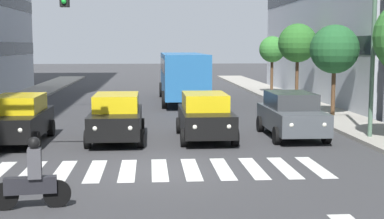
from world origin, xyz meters
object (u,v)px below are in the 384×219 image
car_0 (291,114)px  street_lamp_right (0,23)px  motorcycle_with_rider (32,179)px  car_3 (18,118)px  street_tree_1 (335,49)px  street_tree_3 (272,50)px  bus_behind_traffic (183,72)px  car_2 (117,117)px  car_1 (205,116)px  street_lamp_left (365,11)px  street_tree_2 (298,43)px

car_0 → street_lamp_right: 14.50m
car_0 → motorcycle_with_rider: 11.72m
car_3 → street_tree_1: (-13.58, -5.64, 2.43)m
motorcycle_with_rider → street_tree_3: size_ratio=0.42×
car_3 → street_tree_1: 14.91m
car_3 → bus_behind_traffic: bearing=-115.9°
motorcycle_with_rider → car_3: bearing=-75.1°
car_2 → street_lamp_right: 9.60m
car_1 → street_lamp_right: bearing=-36.0°
car_2 → street_lamp_right: (5.81, -6.69, 3.68)m
car_1 → street_lamp_left: bearing=172.2°
car_0 → street_lamp_right: size_ratio=0.62×
street_tree_2 → street_tree_3: size_ratio=1.16×
street_lamp_right → motorcycle_with_rider: bearing=106.6°
car_1 → motorcycle_with_rider: 9.63m
street_lamp_left → street_tree_2: street_lamp_left is taller
car_2 → street_tree_3: 20.66m
car_1 → car_3: same height
bus_behind_traffic → street_lamp_right: size_ratio=1.47×
street_tree_1 → motorcycle_with_rider: bearing=50.6°
car_0 → street_lamp_left: size_ratio=0.58×
bus_behind_traffic → car_1: bearing=90.0°
car_0 → car_2: same height
bus_behind_traffic → street_lamp_left: street_lamp_left is taller
street_lamp_left → car_1: bearing=-7.8°
motorcycle_with_rider → street_tree_2: bearing=-119.4°
car_0 → street_tree_1: (-3.44, -5.24, 2.43)m
street_tree_3 → car_1: bearing=69.7°
car_0 → car_3: (10.14, 0.40, 0.00)m
bus_behind_traffic → street_tree_1: bearing=129.0°
car_2 → street_lamp_right: bearing=-49.0°
motorcycle_with_rider → car_0: bearing=-132.7°
car_2 → street_lamp_right: street_lamp_right is taller
motorcycle_with_rider → street_lamp_right: size_ratio=0.24×
street_tree_3 → street_tree_1: bearing=90.8°
car_3 → street_tree_1: bearing=-157.4°
car_2 → street_tree_1: (-10.07, -5.47, 2.43)m
street_tree_2 → street_tree_3: street_tree_2 is taller
street_tree_2 → car_2: bearing=49.5°
street_tree_1 → street_tree_3: street_tree_1 is taller
bus_behind_traffic → street_tree_3: 7.92m
street_lamp_right → street_tree_2: bearing=-162.4°
bus_behind_traffic → car_3: bearing=64.1°
car_3 → car_0: bearing=-177.7°
car_3 → street_lamp_left: 13.10m
car_1 → motorcycle_with_rider: bearing=61.4°
car_1 → bus_behind_traffic: 13.79m
street_tree_2 → street_tree_3: 6.27m
car_1 → motorcycle_with_rider: car_1 is taller
motorcycle_with_rider → car_1: bearing=-118.6°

